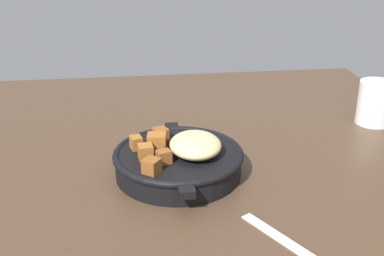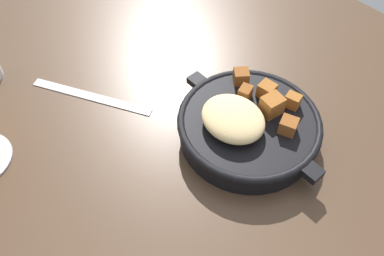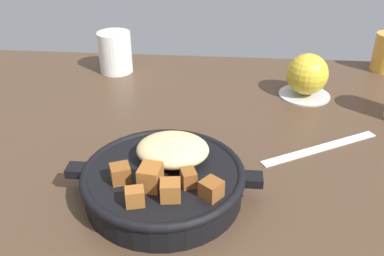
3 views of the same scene
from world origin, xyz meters
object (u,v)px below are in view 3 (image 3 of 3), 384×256
at_px(cast_iron_skillet, 164,178).
at_px(ceramic_mug_white, 115,52).
at_px(red_apple, 307,74).
at_px(butter_knife, 321,148).

height_order(cast_iron_skillet, ceramic_mug_white, ceramic_mug_white).
distance_m(cast_iron_skillet, red_apple, 0.41).
height_order(red_apple, butter_knife, red_apple).
bearing_deg(red_apple, ceramic_mug_white, 167.04).
xyz_separation_m(cast_iron_skillet, butter_knife, (0.23, 0.14, -0.03)).
distance_m(cast_iron_skillet, butter_knife, 0.27).
xyz_separation_m(cast_iron_skillet, ceramic_mug_white, (-0.17, 0.42, 0.02)).
distance_m(cast_iron_skillet, ceramic_mug_white, 0.46).
bearing_deg(ceramic_mug_white, cast_iron_skillet, -68.03).
height_order(cast_iron_skillet, red_apple, red_apple).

